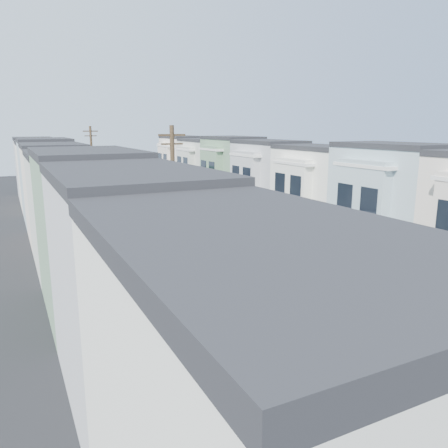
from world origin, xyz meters
name	(u,v)px	position (x,y,z in m)	size (l,w,h in m)	color
ground	(280,288)	(0.00, 0.00, 0.00)	(160.00, 160.00, 0.00)	black
road_slab	(191,236)	(0.00, 15.00, 0.01)	(12.00, 70.00, 0.02)	black
curb_left	(127,243)	(-6.05, 15.00, 0.07)	(0.30, 70.00, 0.15)	gray
curb_right	(247,229)	(6.05, 15.00, 0.07)	(0.30, 70.00, 0.15)	gray
sidewalk_left	(112,245)	(-7.35, 15.00, 0.07)	(2.60, 70.00, 0.15)	gray
sidewalk_right	(258,228)	(7.35, 15.00, 0.07)	(2.60, 70.00, 0.15)	gray
centerline	(191,236)	(0.00, 15.00, 0.00)	(0.12, 70.00, 0.01)	gold
townhouse_row_left	(66,251)	(-11.15, 15.00, 0.00)	(5.00, 70.00, 8.50)	white
townhouse_row_right	(289,225)	(11.15, 15.00, 0.00)	(5.00, 70.00, 8.50)	white
tree_a	(390,322)	(-6.30, -14.40, 5.05)	(4.70, 4.70, 7.42)	black
tree_b	(212,237)	(-6.30, -3.33, 4.83)	(4.70, 4.70, 7.20)	black
tree_c	(148,202)	(-6.30, 7.27, 4.92)	(4.70, 4.70, 7.29)	black
tree_d	(112,184)	(-6.30, 18.73, 4.88)	(4.70, 4.70, 7.25)	black
tree_e	(85,172)	(-6.30, 33.20, 4.63)	(4.70, 4.70, 7.00)	black
tree_far_r	(198,178)	(6.89, 29.26, 3.72)	(2.83, 2.83, 5.19)	black
utility_pole_near	(174,212)	(-6.30, 2.00, 5.15)	(1.60, 0.26, 10.00)	#42301E
utility_pole_far	(93,172)	(-6.30, 28.00, 5.15)	(1.60, 0.26, 10.00)	#42301E
fedex_truck	(274,245)	(2.19, 4.12, 1.56)	(2.24, 5.82, 2.79)	silver
lead_sedan	(215,227)	(2.65, 15.16, 0.64)	(1.80, 4.28, 1.28)	black
parked_left_b	(302,362)	(-4.90, -8.94, 0.68)	(1.60, 4.19, 1.36)	black
parked_left_c	(213,294)	(-4.90, -0.39, 0.62)	(1.46, 3.81, 1.23)	silver
parked_left_d	(148,242)	(-4.90, 12.52, 0.63)	(1.34, 3.79, 1.26)	black
parked_right_a	(421,300)	(4.90, -6.61, 0.73)	(2.42, 5.25, 1.46)	#46494A
parked_right_b	(352,273)	(4.90, -1.19, 0.64)	(1.80, 4.29, 1.29)	silver
parked_right_c	(231,222)	(4.90, 16.23, 0.70)	(1.95, 4.65, 1.40)	black
parked_right_d	(183,202)	(4.90, 29.62, 0.72)	(1.70, 4.43, 1.44)	#071B41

